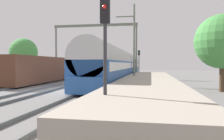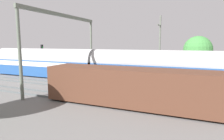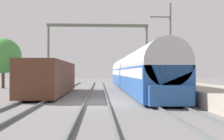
{
  "view_description": "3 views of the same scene",
  "coord_description": "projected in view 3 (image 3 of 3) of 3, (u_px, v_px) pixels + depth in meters",
  "views": [
    {
      "loc": [
        8.1,
        -16.45,
        2.08
      ],
      "look_at": [
        4.01,
        6.51,
        1.44
      ],
      "focal_mm": 35.39,
      "sensor_mm": 36.0,
      "label": 1
    },
    {
      "loc": [
        -17.78,
        1.63,
        4.72
      ],
      "look_at": [
        1.36,
        9.7,
        1.86
      ],
      "focal_mm": 31.24,
      "sensor_mm": 36.0,
      "label": 2
    },
    {
      "loc": [
        0.2,
        -16.77,
        1.97
      ],
      "look_at": [
        2.01,
        20.38,
        2.25
      ],
      "focal_mm": 41.33,
      "sensor_mm": 36.0,
      "label": 3
    }
  ],
  "objects": [
    {
      "name": "ground",
      "position": [
        96.0,
        102.0,
        16.73
      ],
      "size": [
        120.0,
        120.0,
        0.0
      ],
      "primitive_type": "plane",
      "color": "slate"
    },
    {
      "name": "track_far_west",
      "position": [
        34.0,
        101.0,
        16.53
      ],
      "size": [
        1.52,
        60.0,
        0.16
      ],
      "color": "#575E5F",
      "rests_on": "ground"
    },
    {
      "name": "track_west",
      "position": [
        96.0,
        101.0,
        16.73
      ],
      "size": [
        1.52,
        60.0,
        0.16
      ],
      "color": "#575E5F",
      "rests_on": "ground"
    },
    {
      "name": "track_east",
      "position": [
        157.0,
        101.0,
        16.92
      ],
      "size": [
        1.52,
        60.0,
        0.16
      ],
      "color": "#575E5F",
      "rests_on": "ground"
    },
    {
      "name": "platform",
      "position": [
        202.0,
        92.0,
        19.11
      ],
      "size": [
        4.4,
        28.0,
        0.9
      ],
      "color": "#A39989",
      "rests_on": "ground"
    },
    {
      "name": "passenger_train",
      "position": [
        132.0,
        72.0,
        30.11
      ],
      "size": [
        2.93,
        32.85,
        3.82
      ],
      "color": "#28569E",
      "rests_on": "ground"
    },
    {
      "name": "freight_car",
      "position": [
        52.0,
        78.0,
        22.61
      ],
      "size": [
        2.8,
        13.0,
        2.7
      ],
      "color": "#563323",
      "rests_on": "ground"
    },
    {
      "name": "person_crossing",
      "position": [
        153.0,
        81.0,
        28.09
      ],
      "size": [
        0.42,
        0.47,
        1.73
      ],
      "rotation": [
        0.0,
        0.0,
        5.29
      ],
      "color": "#2D2D2D",
      "rests_on": "ground"
    },
    {
      "name": "railway_signal_far",
      "position": [
        136.0,
        66.0,
        40.41
      ],
      "size": [
        0.36,
        0.3,
        4.52
      ],
      "color": "#2D2D33",
      "rests_on": "ground"
    },
    {
      "name": "catenary_gantry",
      "position": [
        98.0,
        42.0,
        31.54
      ],
      "size": [
        12.42,
        0.28,
        7.86
      ],
      "color": "slate",
      "rests_on": "ground"
    },
    {
      "name": "catenary_pole_east_mid",
      "position": [
        170.0,
        47.0,
        22.6
      ],
      "size": [
        1.9,
        0.2,
        8.0
      ],
      "color": "slate",
      "rests_on": "ground"
    },
    {
      "name": "tree_west_background",
      "position": [
        3.0,
        56.0,
        31.05
      ],
      "size": [
        4.25,
        4.25,
        6.05
      ],
      "color": "#4C3826",
      "rests_on": "ground"
    }
  ]
}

